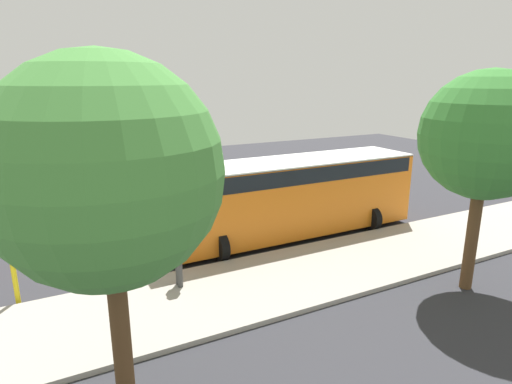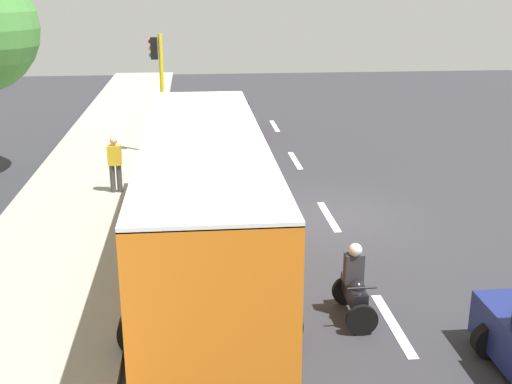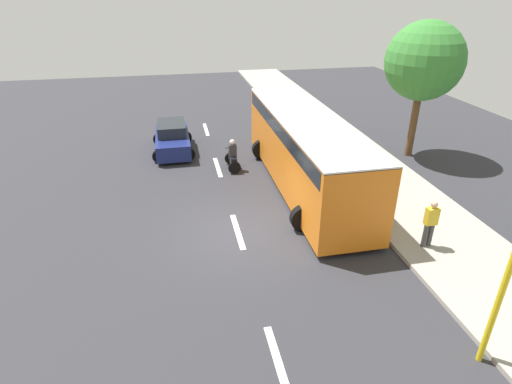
{
  "view_description": "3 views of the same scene",
  "coord_description": "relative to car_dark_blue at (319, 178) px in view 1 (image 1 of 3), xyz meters",
  "views": [
    {
      "loc": [
        17.82,
        -5.84,
        6.38
      ],
      "look_at": [
        0.97,
        2.9,
        1.28
      ],
      "focal_mm": 29.99,
      "sensor_mm": 36.0,
      "label": 1
    },
    {
      "loc": [
        3.67,
        16.62,
        6.2
      ],
      "look_at": [
        2.05,
        0.18,
        0.85
      ],
      "focal_mm": 45.41,
      "sensor_mm": 36.0,
      "label": 2
    },
    {
      "loc": [
        -1.92,
        -12.64,
        8.08
      ],
      "look_at": [
        0.9,
        1.04,
        1.0
      ],
      "focal_mm": 28.96,
      "sensor_mm": 36.0,
      "label": 3
    }
  ],
  "objects": [
    {
      "name": "sidewalk",
      "position": [
        9.06,
        -8.63,
        -0.63
      ],
      "size": [
        4.0,
        60.0,
        0.15
      ],
      "primitive_type": "cube",
      "color": "#9E998E",
      "rests_on": "ground"
    },
    {
      "name": "street_tree_south",
      "position": [
        12.48,
        -13.48,
        4.11
      ],
      "size": [
        4.04,
        4.04,
        6.86
      ],
      "color": "brown",
      "rests_on": "ground"
    },
    {
      "name": "car_dark_blue",
      "position": [
        0.0,
        0.0,
        0.0
      ],
      "size": [
        2.14,
        3.94,
        1.52
      ],
      "color": "navy",
      "rests_on": "ground"
    },
    {
      "name": "motorcycle",
      "position": [
        2.76,
        -2.97,
        -0.07
      ],
      "size": [
        0.6,
        1.3,
        1.53
      ],
      "color": "black",
      "rests_on": "ground"
    },
    {
      "name": "ground_plane",
      "position": [
        2.06,
        -8.63,
        -0.76
      ],
      "size": [
        40.0,
        60.0,
        0.1
      ],
      "primitive_type": "cube",
      "color": "#2D2D33"
    },
    {
      "name": "lane_stripe_north",
      "position": [
        2.06,
        -14.63,
        -0.7
      ],
      "size": [
        0.2,
        2.4,
        0.01
      ],
      "primitive_type": "cube",
      "color": "white",
      "rests_on": "ground"
    },
    {
      "name": "lane_stripe_mid",
      "position": [
        2.06,
        -8.63,
        -0.7
      ],
      "size": [
        0.2,
        2.4,
        0.01
      ],
      "primitive_type": "cube",
      "color": "white",
      "rests_on": "ground"
    },
    {
      "name": "pedestrian_near_signal",
      "position": [
        8.11,
        -11.03,
        0.35
      ],
      "size": [
        0.4,
        0.24,
        1.69
      ],
      "color": "#3F3F3F",
      "rests_on": "sidewalk"
    },
    {
      "name": "traffic_light_corner",
      "position": [
        6.91,
        -15.47,
        2.22
      ],
      "size": [
        0.49,
        0.24,
        4.5
      ],
      "color": "yellow",
      "rests_on": "ground"
    },
    {
      "name": "city_bus",
      "position": [
        5.54,
        -5.49,
        1.14
      ],
      "size": [
        3.2,
        11.0,
        3.16
      ],
      "color": "orange",
      "rests_on": "ground"
    },
    {
      "name": "street_tree_north",
      "position": [
        12.09,
        -3.02,
        4.05
      ],
      "size": [
        3.73,
        3.73,
        6.65
      ],
      "color": "brown",
      "rests_on": "ground"
    },
    {
      "name": "lane_stripe_far_south",
      "position": [
        2.06,
        3.37,
        -0.7
      ],
      "size": [
        0.2,
        2.4,
        0.01
      ],
      "primitive_type": "cube",
      "color": "white",
      "rests_on": "ground"
    },
    {
      "name": "lane_stripe_south",
      "position": [
        2.06,
        -2.63,
        -0.7
      ],
      "size": [
        0.2,
        2.4,
        0.01
      ],
      "primitive_type": "cube",
      "color": "white",
      "rests_on": "ground"
    }
  ]
}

